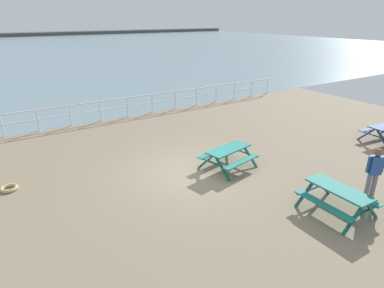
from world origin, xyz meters
The scene contains 8 objects.
ground_plane centered at (0.00, 0.00, -0.10)m, with size 30.00×24.00×0.20m, color gray.
sea_band centered at (0.00, 52.75, 0.00)m, with size 142.00×90.00×0.01m, color gray.
distant_shoreline centered at (0.00, 95.75, 0.00)m, with size 142.00×6.00×1.80m, color #4C4C47.
seaward_railing centered at (0.00, 7.75, 0.73)m, with size 23.07×0.07×1.08m.
picnic_table_near_right centered at (2.18, -4.41, 0.58)m, with size 1.57×1.82×0.80m.
picnic_table_mid_centre centered at (1.41, -0.44, 0.58)m, with size 2.06×1.84×0.80m.
visitor centered at (3.71, -4.49, 0.95)m, with size 0.47×0.36×1.66m.
rope_coil centered at (-5.63, 2.07, 0.06)m, with size 0.55×0.55×0.11m, color tan.
Camera 1 is at (-5.55, -8.86, 5.26)m, focal length 30.20 mm.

